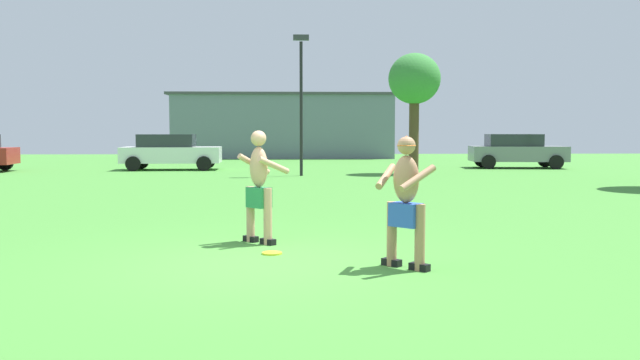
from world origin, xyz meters
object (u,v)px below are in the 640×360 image
car_gray_mid_lot (517,150)px  lamp_post (301,89)px  frisbee (272,253)px  car_white_near_post (170,151)px  tree_left_field (414,82)px  player_with_cap (406,196)px  player_in_green (259,184)px

car_gray_mid_lot → lamp_post: lamp_post is taller
frisbee → lamp_post: size_ratio=0.05×
car_white_near_post → car_gray_mid_lot: bearing=2.9°
tree_left_field → player_with_cap: bearing=-100.7°
player_in_green → frisbee: player_in_green is taller
lamp_post → tree_left_field: bearing=14.0°
frisbee → car_white_near_post: (-5.19, 20.04, 0.81)m
player_in_green → frisbee: bearing=-76.3°
car_white_near_post → lamp_post: size_ratio=0.81×
player_with_cap → player_in_green: bearing=135.1°
car_gray_mid_lot → lamp_post: 11.46m
car_white_near_post → lamp_post: lamp_post is taller
frisbee → car_gray_mid_lot: size_ratio=0.06×
player_with_cap → car_gray_mid_lot: size_ratio=0.38×
player_with_cap → car_gray_mid_lot: 23.61m
player_with_cap → lamp_post: (-1.14, 17.01, 2.40)m
player_in_green → tree_left_field: 17.31m
tree_left_field → player_in_green: bearing=-108.4°
player_with_cap → tree_left_field: 18.68m
car_gray_mid_lot → car_white_near_post: bearing=-177.1°
car_gray_mid_lot → lamp_post: size_ratio=0.83×
frisbee → player_in_green: bearing=103.7°
car_gray_mid_lot → lamp_post: bearing=-154.3°
car_white_near_post → tree_left_field: 11.13m
player_with_cap → tree_left_field: bearing=79.3°
player_with_cap → tree_left_field: tree_left_field is taller
player_in_green → car_white_near_post: (-4.96, 19.12, -0.10)m
frisbee → tree_left_field: (5.16, 17.12, 3.70)m
frisbee → car_white_near_post: bearing=104.5°
car_white_near_post → player_in_green: bearing=-75.4°
player_with_cap → car_white_near_post: (-6.91, 21.06, -0.10)m
player_with_cap → car_gray_mid_lot: (8.95, 21.85, -0.10)m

